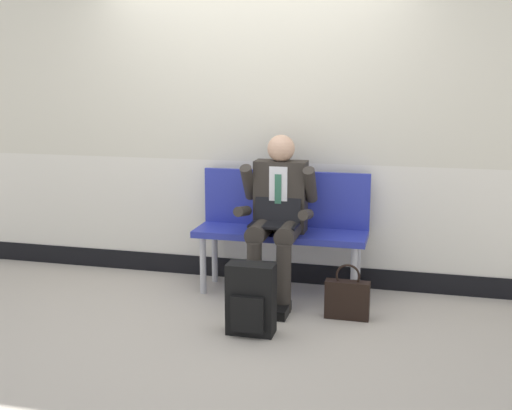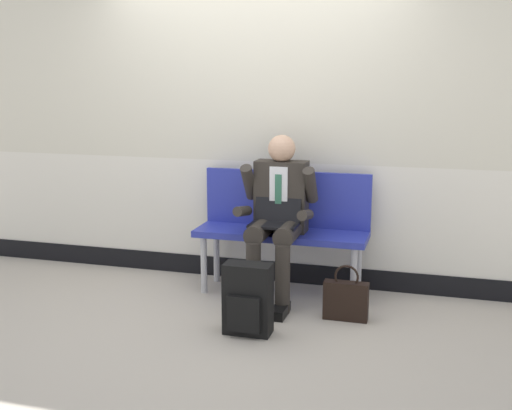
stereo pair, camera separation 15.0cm
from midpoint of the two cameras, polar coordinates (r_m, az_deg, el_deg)
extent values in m
plane|color=#B2A899|center=(4.80, -3.21, -9.18)|extent=(18.00, 18.00, 0.00)
cube|color=beige|center=(5.21, -0.93, 13.97)|extent=(5.52, 0.12, 1.81)
cube|color=silver|center=(5.32, -0.89, -0.46)|extent=(5.52, 0.12, 0.84)
cube|color=black|center=(5.45, -0.87, -5.65)|extent=(5.52, 0.14, 0.17)
cube|color=#28339E|center=(4.95, 1.35, -2.61)|extent=(1.34, 0.42, 0.05)
cube|color=#28339E|center=(5.07, 1.82, 0.60)|extent=(1.34, 0.04, 0.45)
cylinder|color=#B7B7BC|center=(5.04, -5.65, -5.42)|extent=(0.05, 0.05, 0.46)
cylinder|color=#B7B7BC|center=(5.31, -4.56, -4.51)|extent=(0.05, 0.05, 0.46)
cylinder|color=#B7B7BC|center=(4.78, 7.90, -6.42)|extent=(0.05, 0.05, 0.46)
cylinder|color=#B7B7BC|center=(5.07, 8.28, -5.39)|extent=(0.05, 0.05, 0.46)
cylinder|color=#2D2823|center=(4.76, -0.50, -2.31)|extent=(0.15, 0.40, 0.15)
cylinder|color=#2D2823|center=(4.67, -1.09, -6.46)|extent=(0.11, 0.11, 0.51)
cube|color=black|center=(4.69, -1.28, -9.25)|extent=(0.10, 0.26, 0.07)
cylinder|color=#2D2823|center=(4.71, 2.09, -2.47)|extent=(0.15, 0.40, 0.15)
cylinder|color=#2D2823|center=(4.62, 1.56, -6.66)|extent=(0.11, 0.11, 0.51)
cube|color=black|center=(4.63, 1.38, -9.49)|extent=(0.10, 0.26, 0.07)
cube|color=#2D2823|center=(4.88, 1.37, 0.81)|extent=(0.40, 0.18, 0.55)
cube|color=silver|center=(4.78, 1.12, 1.19)|extent=(0.14, 0.01, 0.39)
cube|color=#2D664C|center=(4.78, 1.10, 0.82)|extent=(0.05, 0.01, 0.33)
sphere|color=tan|center=(4.83, 1.39, 5.12)|extent=(0.21, 0.21, 0.21)
cylinder|color=#2D2823|center=(4.85, -1.58, 2.06)|extent=(0.09, 0.25, 0.30)
cylinder|color=#2D2823|center=(4.73, -2.12, -0.57)|extent=(0.08, 0.27, 0.12)
cylinder|color=#2D2823|center=(4.75, 4.01, 1.82)|extent=(0.09, 0.25, 0.30)
cylinder|color=#2D2823|center=(4.62, 3.60, -0.88)|extent=(0.08, 0.27, 0.12)
cube|color=black|center=(4.69, 0.70, -1.83)|extent=(0.36, 0.22, 0.02)
cube|color=black|center=(4.79, 1.07, -0.20)|extent=(0.36, 0.08, 0.21)
cube|color=black|center=(4.26, -1.47, -8.46)|extent=(0.32, 0.16, 0.49)
cube|color=black|center=(4.19, -1.84, -9.85)|extent=(0.22, 0.04, 0.24)
cube|color=black|center=(4.58, 7.28, -8.49)|extent=(0.32, 0.09, 0.28)
torus|color=black|center=(4.52, 7.34, -6.37)|extent=(0.17, 0.02, 0.17)
camera|label=1|loc=(0.07, -90.91, -0.19)|focal=44.36mm
camera|label=2|loc=(0.07, 89.09, 0.19)|focal=44.36mm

